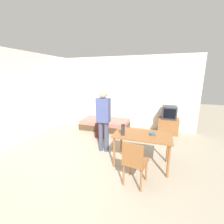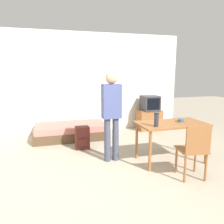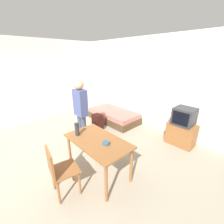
{
  "view_description": "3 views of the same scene",
  "coord_description": "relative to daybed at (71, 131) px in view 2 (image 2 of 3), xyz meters",
  "views": [
    {
      "loc": [
        1.58,
        -2.04,
        2.0
      ],
      "look_at": [
        0.16,
        2.18,
        0.91
      ],
      "focal_mm": 24.0,
      "sensor_mm": 36.0,
      "label": 1
    },
    {
      "loc": [
        -0.89,
        -2.35,
        1.67
      ],
      "look_at": [
        0.3,
        1.8,
        0.86
      ],
      "focal_mm": 35.0,
      "sensor_mm": 36.0,
      "label": 2
    },
    {
      "loc": [
        3.12,
        -0.31,
        2.15
      ],
      "look_at": [
        0.62,
        2.02,
        0.87
      ],
      "focal_mm": 24.0,
      "sensor_mm": 36.0,
      "label": 3
    }
  ],
  "objects": [
    {
      "name": "tv",
      "position": [
        2.28,
        0.21,
        0.29
      ],
      "size": [
        0.67,
        0.45,
        0.99
      ],
      "color": "brown",
      "rests_on": "ground_plane"
    },
    {
      "name": "backpack",
      "position": [
        0.17,
        -0.84,
        0.07
      ],
      "size": [
        0.29,
        0.26,
        0.49
      ],
      "color": "#56231E",
      "rests_on": "ground_plane"
    },
    {
      "name": "wooden_chair",
      "position": [
        1.61,
        -2.71,
        0.33
      ],
      "size": [
        0.48,
        0.48,
        0.89
      ],
      "color": "brown",
      "rests_on": "ground_plane"
    },
    {
      "name": "thermos_flask",
      "position": [
        1.25,
        -2.14,
        0.7
      ],
      "size": [
        0.08,
        0.08,
        0.25
      ],
      "color": "#2D2D33",
      "rests_on": "dining_table"
    },
    {
      "name": "mate_bowl",
      "position": [
        1.86,
        -1.95,
        0.59
      ],
      "size": [
        0.12,
        0.12,
        0.05
      ],
      "color": "#335670",
      "rests_on": "dining_table"
    },
    {
      "name": "ground_plane",
      "position": [
        0.42,
        -3.07,
        -0.18
      ],
      "size": [
        20.0,
        20.0,
        0.0
      ],
      "primitive_type": "plane",
      "color": "#9E937F"
    },
    {
      "name": "person_standing",
      "position": [
        0.6,
        -1.65,
        0.79
      ],
      "size": [
        0.34,
        0.22,
        1.67
      ],
      "color": "#3D4256",
      "rests_on": "ground_plane"
    },
    {
      "name": "wall_back",
      "position": [
        0.42,
        0.57,
        1.17
      ],
      "size": [
        5.64,
        0.06,
        2.7
      ],
      "color": "silver",
      "rests_on": "ground_plane"
    },
    {
      "name": "dining_table",
      "position": [
        1.66,
        -1.97,
        0.47
      ],
      "size": [
        1.24,
        0.7,
        0.74
      ],
      "color": "brown",
      "rests_on": "ground_plane"
    },
    {
      "name": "daybed",
      "position": [
        0.0,
        0.0,
        0.0
      ],
      "size": [
        1.78,
        0.92,
        0.36
      ],
      "color": "#4C3823",
      "rests_on": "ground_plane"
    }
  ]
}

